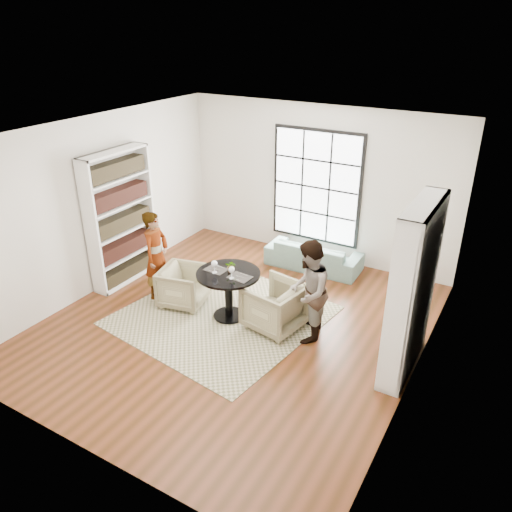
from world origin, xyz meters
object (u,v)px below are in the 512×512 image
Objects in this scene: armchair_right at (275,306)px; pedestal_table at (229,285)px; wine_glass_left at (214,264)px; armchair_left at (184,286)px; person_left at (156,255)px; person_right at (308,292)px; wine_glass_right at (232,270)px; flower_centerpiece at (231,266)px; sofa at (314,255)px.

pedestal_table is at bearing -71.58° from armchair_right.
armchair_right is at bearing 12.97° from wine_glass_left.
armchair_left is at bearing -74.81° from armchair_right.
person_left is (-1.42, -0.03, 0.19)m from pedestal_table.
person_right reaches higher than armchair_left.
person_left is at bearing -102.94° from person_right.
wine_glass_right is (1.57, -0.10, 0.18)m from person_left.
person_right is at bearing 2.41° from flower_centerpiece.
wine_glass_right reaches higher than sofa.
pedestal_table is 4.95× the size of wine_glass_right.
pedestal_table reaches higher than armchair_right.
person_right is (0.87, -2.20, 0.52)m from sofa.
wine_glass_left reaches higher than pedestal_table.
armchair_left is 0.90× the size of armchair_right.
wine_glass_right is at bearing -108.09° from armchair_left.
person_right reaches higher than pedestal_table.
person_left is at bearing -176.35° from flower_centerpiece.
wine_glass_right is at bearing -56.01° from flower_centerpiece.
wine_glass_right is at bearing 81.44° from sofa.
armchair_left is 3.90× the size of flower_centerpiece.
pedestal_table is 1.22× the size of armchair_right.
person_right is at bearing 8.30° from wine_glass_left.
person_left is (-2.19, -0.15, 0.40)m from armchair_right.
wine_glass_right is (-0.62, -0.24, 0.57)m from armchair_right.
pedestal_table is 0.64× the size of person_right.
pedestal_table is 2.38m from sofa.
person_right is 1.20m from wine_glass_right.
pedestal_table is at bearing -101.11° from person_right.
person_left is at bearing -76.09° from armchair_right.
flower_centerpiece is (0.21, 0.16, -0.06)m from wine_glass_left.
wine_glass_left reaches higher than armchair_left.
pedestal_table is 5.31× the size of flower_centerpiece.
flower_centerpiece reaches higher than sofa.
wine_glass_right is 1.07× the size of flower_centerpiece.
flower_centerpiece is at bearing -93.39° from person_left.
armchair_right is (0.77, 0.11, -0.21)m from pedestal_table.
armchair_left is at bearing 174.02° from wine_glass_left.
wine_glass_left is at bearing -141.30° from flower_centerpiece.
pedestal_table is 0.43m from wine_glass_left.
pedestal_table is at bearing 138.78° from wine_glass_right.
armchair_right is at bearing 96.68° from sofa.
person_left is (-0.55, 0.00, 0.44)m from armchair_left.
pedestal_table is 0.42m from wine_glass_right.
pedestal_table is 0.56× the size of sofa.
sofa is 1.17× the size of person_left.
person_left is at bearing 176.47° from wine_glass_right.
person_left reaches higher than flower_centerpiece.
wine_glass_left is at bearing -66.95° from armchair_right.
person_right is at bearing 100.08° from armchair_right.
armchair_left is at bearing 59.00° from sofa.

